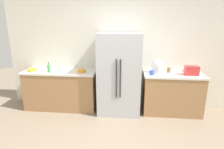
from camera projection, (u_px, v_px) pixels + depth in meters
The scene contains 12 objects.
kitchen_back_panel at pixel (117, 48), 4.34m from camera, with size 5.14×0.10×2.75m, color silver.
counter_left at pixel (62, 89), 4.37m from camera, with size 1.63×0.63×0.89m.
counter_right at pixel (172, 93), 4.13m from camera, with size 1.25×0.63×0.89m.
refrigerator at pixel (119, 74), 4.07m from camera, with size 0.90×0.72×1.74m.
toaster at pixel (192, 70), 3.89m from camera, with size 0.27×0.17×0.19m, color red.
rice_cooker at pixel (158, 66), 4.05m from camera, with size 0.28×0.28×0.31m.
bottle_a at pixel (49, 68), 4.10m from camera, with size 0.07×0.07×0.22m.
cup_a at pixel (152, 73), 3.90m from camera, with size 0.10×0.10×0.10m, color blue.
cup_b at pixel (183, 70), 4.13m from camera, with size 0.09×0.09×0.07m, color white.
cup_c at pixel (169, 70), 4.10m from camera, with size 0.08×0.08×0.11m, color brown.
bowl_a at pixel (33, 70), 4.21m from camera, with size 0.20×0.20×0.06m, color yellow.
bowl_b at pixel (81, 71), 4.12m from camera, with size 0.17×0.17×0.06m, color orange.
Camera 1 is at (0.33, -2.40, 1.97)m, focal length 30.27 mm.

